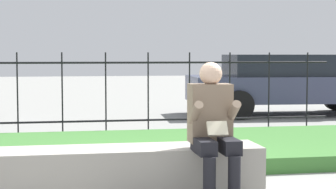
{
  "coord_description": "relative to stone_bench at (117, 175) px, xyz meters",
  "views": [
    {
      "loc": [
        -0.6,
        -5.19,
        1.34
      ],
      "look_at": [
        0.99,
        3.69,
        0.7
      ],
      "focal_mm": 60.0,
      "sensor_mm": 36.0,
      "label": 1
    }
  ],
  "objects": [
    {
      "name": "stone_bench",
      "position": [
        0.0,
        0.0,
        0.0
      ],
      "size": [
        2.72,
        0.54,
        0.47
      ],
      "color": "gray",
      "rests_on": "ground_plane"
    },
    {
      "name": "grass_berm",
      "position": [
        0.15,
        2.02,
        -0.12
      ],
      "size": [
        9.55,
        2.65,
        0.18
      ],
      "color": "#3D7533",
      "rests_on": "ground_plane"
    },
    {
      "name": "person_seated_reader",
      "position": [
        0.84,
        -0.31,
        0.49
      ],
      "size": [
        0.42,
        0.73,
        1.27
      ],
      "color": "black",
      "rests_on": "ground_plane"
    },
    {
      "name": "iron_fence",
      "position": [
        0.15,
        3.81,
        0.51
      ],
      "size": [
        7.55,
        0.03,
        1.38
      ],
      "color": "black",
      "rests_on": "ground_plane"
    },
    {
      "name": "car_parked_right",
      "position": [
        4.42,
        6.61,
        0.51
      ],
      "size": [
        4.63,
        2.07,
        1.34
      ],
      "rotation": [
        0.0,
        0.0,
        -0.06
      ],
      "color": "#383D56",
      "rests_on": "ground_plane"
    }
  ]
}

